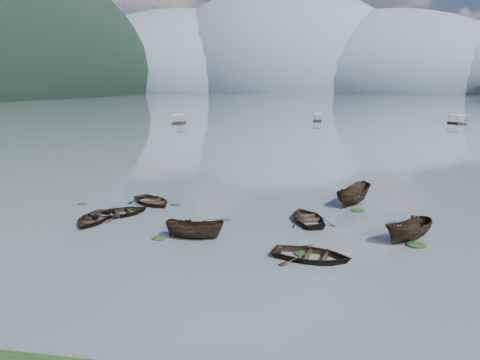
% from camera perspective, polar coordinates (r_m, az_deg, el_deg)
% --- Properties ---
extents(ground_plane, '(2400.00, 2400.00, 0.00)m').
position_cam_1_polar(ground_plane, '(26.30, -4.30, -9.75)').
color(ground_plane, '#48545A').
extents(haze_mtn_a, '(520.00, 520.00, 280.00)m').
position_cam_1_polar(haze_mtn_a, '(961.24, -6.87, 11.52)').
color(haze_mtn_a, '#475666').
rests_on(haze_mtn_a, ground).
extents(haze_mtn_b, '(520.00, 520.00, 340.00)m').
position_cam_1_polar(haze_mtn_b, '(926.09, 5.36, 11.53)').
color(haze_mtn_b, '#475666').
rests_on(haze_mtn_b, ground).
extents(haze_mtn_c, '(520.00, 520.00, 260.00)m').
position_cam_1_polar(haze_mtn_c, '(933.43, 17.93, 11.01)').
color(haze_mtn_c, '#475666').
rests_on(haze_mtn_c, ground).
extents(haze_mtn_d, '(520.00, 520.00, 220.00)m').
position_cam_1_polar(haze_mtn_d, '(975.70, 28.60, 10.16)').
color(haze_mtn_d, '#475666').
rests_on(haze_mtn_d, ground).
extents(rowboat_0, '(3.33, 4.49, 0.89)m').
position_cam_1_polar(rowboat_0, '(33.95, -19.01, -5.30)').
color(rowboat_0, black).
rests_on(rowboat_0, ground).
extents(rowboat_1, '(5.44, 5.31, 0.92)m').
position_cam_1_polar(rowboat_1, '(34.99, -15.68, -4.57)').
color(rowboat_1, black).
rests_on(rowboat_1, ground).
extents(rowboat_2, '(4.03, 1.56, 1.55)m').
position_cam_1_polar(rowboat_2, '(28.86, -6.05, -7.76)').
color(rowboat_2, black).
rests_on(rowboat_2, ground).
extents(rowboat_3, '(4.45, 5.31, 0.94)m').
position_cam_1_polar(rowboat_3, '(32.64, 9.00, -5.46)').
color(rowboat_3, black).
rests_on(rowboat_3, ground).
extents(rowboat_4, '(5.12, 4.08, 0.95)m').
position_cam_1_polar(rowboat_4, '(25.72, 9.50, -10.41)').
color(rowboat_4, black).
rests_on(rowboat_4, ground).
extents(rowboat_5, '(4.27, 4.17, 1.68)m').
position_cam_1_polar(rowboat_5, '(30.35, 21.50, -7.56)').
color(rowboat_5, black).
rests_on(rowboat_5, ground).
extents(rowboat_6, '(5.51, 5.34, 0.93)m').
position_cam_1_polar(rowboat_6, '(37.67, -11.60, -3.16)').
color(rowboat_6, black).
rests_on(rowboat_6, ground).
extents(rowboat_8, '(4.06, 5.14, 1.89)m').
position_cam_1_polar(rowboat_8, '(38.20, 14.80, -3.11)').
color(rowboat_8, black).
rests_on(rowboat_8, ground).
extents(weed_clump_0, '(1.13, 0.92, 0.25)m').
position_cam_1_polar(weed_clump_0, '(31.29, -8.48, -6.23)').
color(weed_clump_0, black).
rests_on(weed_clump_0, ground).
extents(weed_clump_1, '(0.95, 0.76, 0.21)m').
position_cam_1_polar(weed_clump_1, '(29.13, -10.80, -7.72)').
color(weed_clump_1, black).
rests_on(weed_clump_1, ground).
extents(weed_clump_2, '(1.10, 0.88, 0.24)m').
position_cam_1_polar(weed_clump_2, '(26.36, 8.40, -9.80)').
color(weed_clump_2, black).
rests_on(weed_clump_2, ground).
extents(weed_clump_3, '(0.77, 0.65, 0.17)m').
position_cam_1_polar(weed_clump_3, '(32.56, -2.03, -5.36)').
color(weed_clump_3, black).
rests_on(weed_clump_3, ground).
extents(weed_clump_4, '(1.26, 1.00, 0.26)m').
position_cam_1_polar(weed_clump_4, '(29.60, 22.45, -8.13)').
color(weed_clump_4, black).
rests_on(weed_clump_4, ground).
extents(weed_clump_5, '(0.91, 0.74, 0.19)m').
position_cam_1_polar(weed_clump_5, '(39.23, -20.30, -3.07)').
color(weed_clump_5, black).
rests_on(weed_clump_5, ground).
extents(weed_clump_6, '(0.92, 0.76, 0.19)m').
position_cam_1_polar(weed_clump_6, '(37.02, -8.65, -3.32)').
color(weed_clump_6, black).
rests_on(weed_clump_6, ground).
extents(weed_clump_7, '(1.09, 0.87, 0.24)m').
position_cam_1_polar(weed_clump_7, '(36.10, 15.40, -4.03)').
color(weed_clump_7, black).
rests_on(weed_clump_7, ground).
extents(pontoon_left, '(2.83, 6.41, 2.43)m').
position_cam_1_polar(pontoon_left, '(121.81, -8.13, 7.45)').
color(pontoon_left, black).
rests_on(pontoon_left, ground).
extents(pontoon_centre, '(2.54, 5.79, 2.20)m').
position_cam_1_polar(pontoon_centre, '(131.09, 10.28, 7.70)').
color(pontoon_centre, black).
rests_on(pontoon_centre, ground).
extents(pontoon_right, '(3.50, 6.46, 2.35)m').
position_cam_1_polar(pontoon_right, '(134.48, 26.92, 6.70)').
color(pontoon_right, black).
rests_on(pontoon_right, ground).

